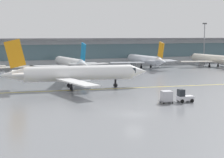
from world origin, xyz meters
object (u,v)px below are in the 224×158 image
object	(u,v)px
gate_airplane_4	(144,60)
apron_light_mast_1	(204,41)
gate_airplane_3	(70,63)
gate_airplane_5	(212,59)
cargo_dolly_lead	(167,96)
taxiing_regional_jet	(77,74)
baggage_tug	(184,97)

from	to	relation	value
gate_airplane_4	apron_light_mast_1	distance (m)	31.36
gate_airplane_3	gate_airplane_4	size ratio (longest dim) A/B	1.00
gate_airplane_5	cargo_dolly_lead	distance (m)	72.06
taxiing_regional_jet	apron_light_mast_1	size ratio (longest dim) A/B	2.00
gate_airplane_4	taxiing_regional_jet	size ratio (longest dim) A/B	0.87
cargo_dolly_lead	apron_light_mast_1	size ratio (longest dim) A/B	0.15
gate_airplane_4	apron_light_mast_1	bearing A→B (deg)	-75.12
gate_airplane_5	apron_light_mast_1	xyz separation A→B (m)	(6.33, 13.24, 5.65)
cargo_dolly_lead	apron_light_mast_1	world-z (taller)	apron_light_mast_1
baggage_tug	cargo_dolly_lead	xyz separation A→B (m)	(-3.01, 0.35, 0.16)
gate_airplane_5	baggage_tug	bearing A→B (deg)	139.24
gate_airplane_5	baggage_tug	distance (m)	70.33
cargo_dolly_lead	taxiing_regional_jet	bearing A→B (deg)	119.37
gate_airplane_5	apron_light_mast_1	world-z (taller)	apron_light_mast_1
apron_light_mast_1	gate_airplane_3	bearing A→B (deg)	-168.35
gate_airplane_5	taxiing_regional_jet	distance (m)	65.88
taxiing_regional_jet	apron_light_mast_1	world-z (taller)	apron_light_mast_1
taxiing_regional_jet	cargo_dolly_lead	bearing A→B (deg)	-60.44
gate_airplane_5	cargo_dolly_lead	size ratio (longest dim) A/B	11.63
gate_airplane_4	gate_airplane_5	distance (m)	23.70
gate_airplane_5	gate_airplane_3	bearing A→B (deg)	87.53
gate_airplane_4	gate_airplane_3	bearing A→B (deg)	94.52
cargo_dolly_lead	apron_light_mast_1	xyz separation A→B (m)	(54.89, 66.45, 7.23)
gate_airplane_4	baggage_tug	distance (m)	62.25
baggage_tug	gate_airplane_4	bearing A→B (deg)	75.57
gate_airplane_3	apron_light_mast_1	xyz separation A→B (m)	(55.51, 11.44, 5.65)
baggage_tug	cargo_dolly_lead	distance (m)	3.03
cargo_dolly_lead	apron_light_mast_1	bearing A→B (deg)	57.00
gate_airplane_3	apron_light_mast_1	distance (m)	56.95
gate_airplane_3	gate_airplane_5	xyz separation A→B (m)	(49.18, -1.80, 0.00)
taxiing_regional_jet	baggage_tug	world-z (taller)	taxiing_regional_jet
taxiing_regional_jet	apron_light_mast_1	bearing A→B (deg)	42.60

